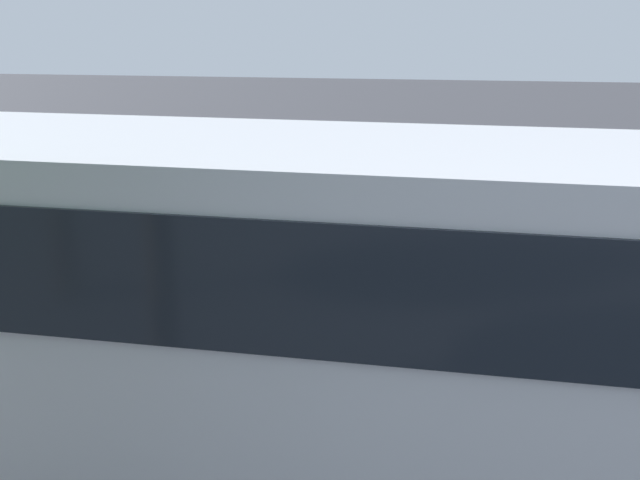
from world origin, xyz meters
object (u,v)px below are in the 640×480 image
(stunt_motorcycle, at_px, (323,212))
(traffic_cone, at_px, (437,243))
(parked_motorcycle_silver, at_px, (520,350))
(spectator_left, at_px, (278,276))
(spectator_centre, at_px, (202,274))
(tour_bus, at_px, (260,318))
(spectator_far_left, at_px, (356,274))

(stunt_motorcycle, bearing_deg, traffic_cone, -161.40)
(traffic_cone, bearing_deg, parked_motorcycle_silver, 101.98)
(spectator_left, height_order, parked_motorcycle_silver, spectator_left)
(parked_motorcycle_silver, xyz_separation_m, traffic_cone, (1.03, -4.84, -0.18))
(spectator_left, relative_size, spectator_centre, 0.96)
(spectator_centre, distance_m, traffic_cone, 5.32)
(tour_bus, relative_size, spectator_far_left, 6.00)
(spectator_centre, xyz_separation_m, parked_motorcycle_silver, (-3.97, 0.47, -0.57))
(stunt_motorcycle, relative_size, traffic_cone, 3.01)
(spectator_centre, xyz_separation_m, traffic_cone, (-2.94, -4.38, -0.74))
(spectator_far_left, distance_m, parked_motorcycle_silver, 2.21)
(tour_bus, bearing_deg, traffic_cone, -101.92)
(parked_motorcycle_silver, bearing_deg, spectator_left, -12.28)
(tour_bus, relative_size, spectator_centre, 6.03)
(spectator_left, height_order, traffic_cone, spectator_left)
(parked_motorcycle_silver, height_order, stunt_motorcycle, stunt_motorcycle)
(spectator_centre, bearing_deg, spectator_far_left, -172.66)
(spectator_centre, bearing_deg, parked_motorcycle_silver, 173.27)
(spectator_far_left, relative_size, spectator_left, 1.04)
(traffic_cone, bearing_deg, stunt_motorcycle, 18.60)
(spectator_left, distance_m, traffic_cone, 4.69)
(parked_motorcycle_silver, bearing_deg, stunt_motorcycle, -54.52)
(tour_bus, distance_m, stunt_motorcycle, 6.53)
(stunt_motorcycle, distance_m, traffic_cone, 2.17)
(spectator_left, bearing_deg, spectator_centre, 11.16)
(spectator_far_left, bearing_deg, stunt_motorcycle, -74.28)
(spectator_far_left, relative_size, spectator_centre, 1.00)
(stunt_motorcycle, bearing_deg, parked_motorcycle_silver, 125.48)
(spectator_centre, distance_m, parked_motorcycle_silver, 4.04)
(spectator_centre, relative_size, stunt_motorcycle, 0.93)
(spectator_far_left, height_order, parked_motorcycle_silver, spectator_far_left)
(spectator_far_left, relative_size, stunt_motorcycle, 0.93)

